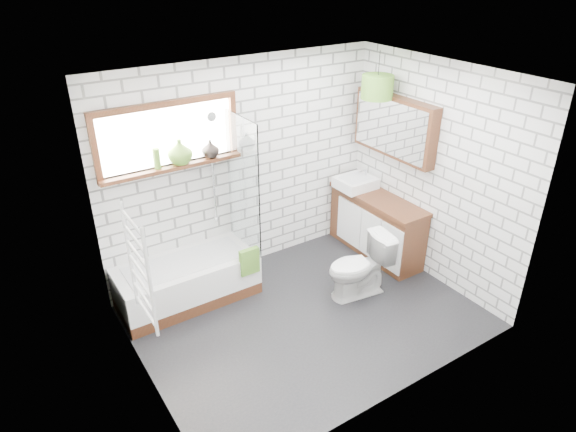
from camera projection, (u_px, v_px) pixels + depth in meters
floor at (307, 317)px, 5.46m from camera, size 3.40×2.60×0.01m
ceiling at (312, 79)px, 4.30m from camera, size 3.40×2.60×0.01m
wall_back at (243, 168)px, 5.85m from camera, size 3.40×0.01×2.50m
wall_front at (407, 277)px, 3.91m from camera, size 3.40×0.01×2.50m
wall_left at (133, 266)px, 4.06m from camera, size 0.01×2.60×2.50m
wall_right at (434, 174)px, 5.71m from camera, size 0.01×2.60×2.50m
window at (169, 137)px, 5.15m from camera, size 1.52×0.16×0.68m
towel_radiator at (139, 269)px, 4.10m from camera, size 0.06×0.52×1.00m
mirror_cabinet at (394, 127)px, 5.93m from camera, size 0.16×1.20×0.70m
shower_riser at (213, 169)px, 5.58m from camera, size 0.02×0.02×1.30m
bathtub at (187, 281)px, 5.62m from camera, size 1.50×0.66×0.49m
shower_screen at (242, 183)px, 5.52m from camera, size 0.02×0.72×1.50m
towel_green at (249, 261)px, 5.56m from camera, size 0.22×0.06×0.30m
towel_beige at (249, 261)px, 5.56m from camera, size 0.20×0.05×0.26m
vanity at (376, 225)px, 6.45m from camera, size 0.44×1.37×0.78m
basin at (356, 183)px, 6.48m from camera, size 0.46×0.41×0.14m
tap at (366, 175)px, 6.53m from camera, size 0.04×0.04×0.16m
toilet at (359, 267)px, 5.65m from camera, size 0.51×0.76×0.73m
vase_olive at (180, 153)px, 5.26m from camera, size 0.28×0.28×0.26m
vase_dark at (211, 151)px, 5.44m from camera, size 0.21×0.21×0.19m
bottle at (157, 161)px, 5.15m from camera, size 0.09×0.09×0.21m
pendant at (377, 87)px, 5.75m from camera, size 0.36×0.36×0.26m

